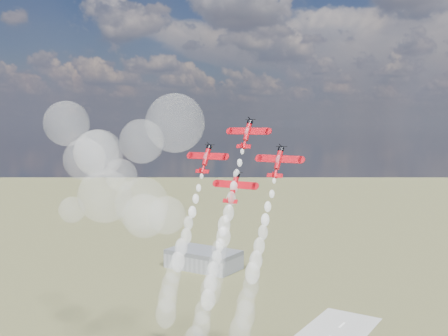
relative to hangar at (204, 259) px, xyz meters
The scene contains 10 objects.
hangar is the anchor object (origin of this frame).
plane_lead 226.24m from the hangar, 51.66° to the right, with size 13.67×6.85×9.06m.
plane_left 219.08m from the hangar, 55.15° to the right, with size 13.67×6.85×9.06m.
plane_right 233.30m from the hangar, 49.70° to the right, with size 13.67×6.85×9.06m.
plane_slot 226.01m from the hangar, 52.97° to the right, with size 13.67×6.85×9.06m.
smoke_trail_lead 227.54m from the hangar, 54.35° to the right, with size 5.23×21.32×41.19m.
smoke_trail_left 222.06m from the hangar, 57.79° to the right, with size 5.98×21.92×40.78m.
smoke_trail_right 236.31m from the hangar, 52.48° to the right, with size 5.44×22.29×40.83m.
smoke_trail_slot 230.63m from the hangar, 55.60° to the right, with size 5.89×22.32×41.12m.
drifted_smoke_cloud 186.67m from the hangar, 66.08° to the right, with size 73.64×38.97×53.80m.
Camera 1 is at (87.57, -121.01, 102.45)m, focal length 42.00 mm.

